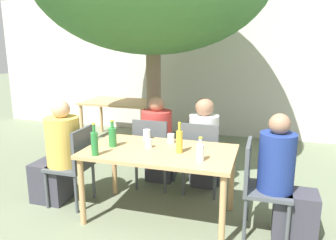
{
  "coord_description": "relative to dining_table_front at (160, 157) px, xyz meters",
  "views": [
    {
      "loc": [
        1.02,
        -3.06,
        1.82
      ],
      "look_at": [
        0.0,
        0.3,
        1.01
      ],
      "focal_mm": 35.0,
      "sensor_mm": 36.0,
      "label": 1
    }
  ],
  "objects": [
    {
      "name": "water_bottle_2",
      "position": [
        0.46,
        -0.2,
        0.17
      ],
      "size": [
        0.07,
        0.07,
        0.23
      ],
      "color": "silver",
      "rests_on": "dining_table_front"
    },
    {
      "name": "patio_chair_0",
      "position": [
        -1.01,
        0.0,
        -0.15
      ],
      "size": [
        0.44,
        0.44,
        0.92
      ],
      "rotation": [
        0.0,
        0.0,
        -1.57
      ],
      "color": "#474C51",
      "rests_on": "ground_plane"
    },
    {
      "name": "green_bottle_1",
      "position": [
        -0.51,
        -0.04,
        0.19
      ],
      "size": [
        0.08,
        0.08,
        0.29
      ],
      "color": "#287A38",
      "rests_on": "dining_table_front"
    },
    {
      "name": "person_seated_1",
      "position": [
        1.24,
        -0.0,
        -0.14
      ],
      "size": [
        0.57,
        0.34,
        1.21
      ],
      "rotation": [
        0.0,
        0.0,
        1.57
      ],
      "color": "#383842",
      "rests_on": "ground_plane"
    },
    {
      "name": "patio_chair_3",
      "position": [
        0.31,
        0.66,
        -0.15
      ],
      "size": [
        0.44,
        0.44,
        0.92
      ],
      "rotation": [
        0.0,
        0.0,
        3.14
      ],
      "color": "#474C51",
      "rests_on": "ground_plane"
    },
    {
      "name": "dining_table_front",
      "position": [
        0.0,
        0.0,
        0.0
      ],
      "size": [
        1.54,
        0.86,
        0.76
      ],
      "color": "tan",
      "rests_on": "ground_plane"
    },
    {
      "name": "dining_table_back",
      "position": [
        -1.67,
        2.6,
        -0.01
      ],
      "size": [
        1.35,
        0.89,
        0.76
      ],
      "color": "tan",
      "rests_on": "ground_plane"
    },
    {
      "name": "drinking_glass_2",
      "position": [
        0.04,
        0.27,
        0.13
      ],
      "size": [
        0.08,
        0.08,
        0.1
      ],
      "color": "white",
      "rests_on": "dining_table_front"
    },
    {
      "name": "oil_cruet_0",
      "position": [
        0.22,
        -0.03,
        0.2
      ],
      "size": [
        0.07,
        0.07,
        0.31
      ],
      "color": "gold",
      "rests_on": "dining_table_front"
    },
    {
      "name": "green_bottle_3",
      "position": [
        -0.55,
        -0.35,
        0.21
      ],
      "size": [
        0.07,
        0.07,
        0.33
      ],
      "color": "#287A38",
      "rests_on": "dining_table_front"
    },
    {
      "name": "person_seated_0",
      "position": [
        -1.24,
        -0.0,
        -0.12
      ],
      "size": [
        0.59,
        0.38,
        1.22
      ],
      "rotation": [
        0.0,
        0.0,
        -1.57
      ],
      "color": "#383842",
      "rests_on": "ground_plane"
    },
    {
      "name": "patio_chair_2",
      "position": [
        -0.31,
        0.66,
        -0.15
      ],
      "size": [
        0.44,
        0.44,
        0.92
      ],
      "rotation": [
        0.0,
        0.0,
        3.14
      ],
      "color": "#474C51",
      "rests_on": "ground_plane"
    },
    {
      "name": "patio_chair_1",
      "position": [
        1.01,
        0.0,
        -0.15
      ],
      "size": [
        0.44,
        0.44,
        0.92
      ],
      "rotation": [
        0.0,
        0.0,
        1.57
      ],
      "color": "#474C51",
      "rests_on": "ground_plane"
    },
    {
      "name": "drinking_glass_1",
      "position": [
        -0.27,
        0.33,
        0.14
      ],
      "size": [
        0.08,
        0.08,
        0.11
      ],
      "color": "white",
      "rests_on": "dining_table_front"
    },
    {
      "name": "person_seated_2",
      "position": [
        -0.31,
        0.9,
        -0.14
      ],
      "size": [
        0.39,
        0.6,
        1.18
      ],
      "rotation": [
        0.0,
        0.0,
        3.14
      ],
      "color": "#383842",
      "rests_on": "ground_plane"
    },
    {
      "name": "person_seated_3",
      "position": [
        0.31,
        0.9,
        -0.14
      ],
      "size": [
        0.36,
        0.58,
        1.19
      ],
      "rotation": [
        0.0,
        0.0,
        3.14
      ],
      "color": "#383842",
      "rests_on": "ground_plane"
    },
    {
      "name": "cafe_building_wall",
      "position": [
        0.0,
        3.49,
        0.72
      ],
      "size": [
        10.0,
        0.08,
        2.8
      ],
      "color": "beige",
      "rests_on": "ground_plane"
    },
    {
      "name": "drinking_glass_0",
      "position": [
        -0.13,
        0.04,
        0.13
      ],
      "size": [
        0.07,
        0.07,
        0.09
      ],
      "color": "silver",
      "rests_on": "dining_table_front"
    },
    {
      "name": "ground_plane",
      "position": [
        0.0,
        0.0,
        -0.68
      ],
      "size": [
        30.0,
        30.0,
        0.0
      ],
      "primitive_type": "plane",
      "color": "#667056"
    }
  ]
}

